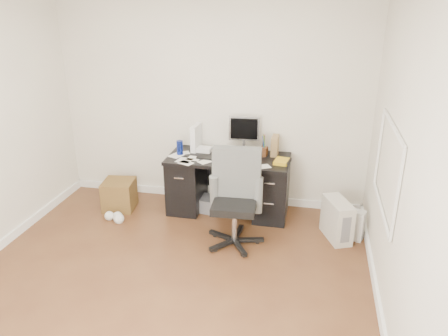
# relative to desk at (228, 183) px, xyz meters

# --- Properties ---
(ground) EXTENTS (4.00, 4.00, 0.00)m
(ground) POSITION_rel_desk_xyz_m (-0.30, -1.65, -0.40)
(ground) COLOR #4D2A18
(ground) RESTS_ON ground
(room_shell) EXTENTS (4.02, 4.02, 2.71)m
(room_shell) POSITION_rel_desk_xyz_m (-0.27, -1.62, 1.26)
(room_shell) COLOR white
(room_shell) RESTS_ON ground
(desk) EXTENTS (1.50, 0.70, 0.75)m
(desk) POSITION_rel_desk_xyz_m (0.00, 0.00, 0.00)
(desk) COLOR black
(desk) RESTS_ON ground
(loose_papers) EXTENTS (1.10, 0.60, 0.00)m
(loose_papers) POSITION_rel_desk_xyz_m (-0.20, -0.05, 0.35)
(loose_papers) COLOR silver
(loose_papers) RESTS_ON desk
(lcd_monitor) EXTENTS (0.40, 0.25, 0.48)m
(lcd_monitor) POSITION_rel_desk_xyz_m (0.16, 0.21, 0.59)
(lcd_monitor) COLOR #B8B9BD
(lcd_monitor) RESTS_ON desk
(keyboard) EXTENTS (0.40, 0.16, 0.02)m
(keyboard) POSITION_rel_desk_xyz_m (-0.18, -0.10, 0.36)
(keyboard) COLOR black
(keyboard) RESTS_ON desk
(computer_mouse) EXTENTS (0.08, 0.08, 0.06)m
(computer_mouse) POSITION_rel_desk_xyz_m (0.15, -0.07, 0.38)
(computer_mouse) COLOR #B8B9BD
(computer_mouse) RESTS_ON desk
(travel_mug) EXTENTS (0.10, 0.10, 0.18)m
(travel_mug) POSITION_rel_desk_xyz_m (-0.62, -0.02, 0.44)
(travel_mug) COLOR navy
(travel_mug) RESTS_ON desk
(white_binder) EXTENTS (0.15, 0.29, 0.33)m
(white_binder) POSITION_rel_desk_xyz_m (-0.46, 0.19, 0.52)
(white_binder) COLOR white
(white_binder) RESTS_ON desk
(magazine_file) EXTENTS (0.11, 0.21, 0.25)m
(magazine_file) POSITION_rel_desk_xyz_m (0.55, 0.21, 0.47)
(magazine_file) COLOR #967348
(magazine_file) RESTS_ON desk
(pen_cup) EXTENTS (0.13, 0.13, 0.27)m
(pen_cup) POSITION_rel_desk_xyz_m (0.42, 0.14, 0.48)
(pen_cup) COLOR #582D19
(pen_cup) RESTS_ON desk
(yellow_book) EXTENTS (0.20, 0.24, 0.04)m
(yellow_book) POSITION_rel_desk_xyz_m (0.67, -0.06, 0.37)
(yellow_book) COLOR gold
(yellow_book) RESTS_ON desk
(paper_remote) EXTENTS (0.25, 0.22, 0.02)m
(paper_remote) POSITION_rel_desk_xyz_m (0.05, -0.30, 0.36)
(paper_remote) COLOR silver
(paper_remote) RESTS_ON desk
(office_chair) EXTENTS (0.65, 0.65, 1.08)m
(office_chair) POSITION_rel_desk_xyz_m (0.22, -0.75, 0.14)
(office_chair) COLOR #494B49
(office_chair) RESTS_ON ground
(pc_tower) EXTENTS (0.37, 0.51, 0.47)m
(pc_tower) POSITION_rel_desk_xyz_m (1.34, -0.39, -0.17)
(pc_tower) COLOR beige
(pc_tower) RESTS_ON ground
(shopping_bag) EXTENTS (0.31, 0.26, 0.36)m
(shopping_bag) POSITION_rel_desk_xyz_m (1.52, -0.36, -0.22)
(shopping_bag) COLOR silver
(shopping_bag) RESTS_ON ground
(wicker_basket) EXTENTS (0.43, 0.43, 0.38)m
(wicker_basket) POSITION_rel_desk_xyz_m (-1.41, -0.20, -0.21)
(wicker_basket) COLOR #4C3517
(wicker_basket) RESTS_ON ground
(desk_printer) EXTENTS (0.36, 0.31, 0.18)m
(desk_printer) POSITION_rel_desk_xyz_m (-0.24, -0.03, -0.31)
(desk_printer) COLOR slate
(desk_printer) RESTS_ON ground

